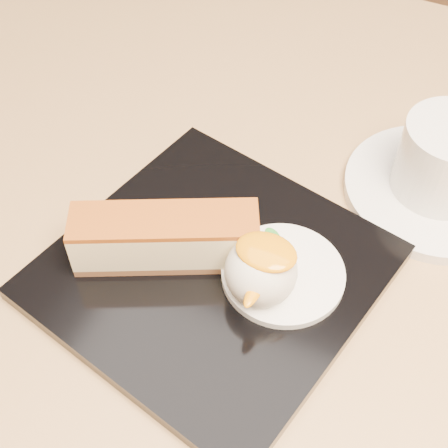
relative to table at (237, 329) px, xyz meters
The scene contains 8 objects.
table is the anchor object (origin of this frame).
dessert_plate 0.17m from the table, 90.16° to the right, with size 0.22×0.22×0.01m, color black.
cheesecake 0.20m from the table, 122.88° to the right, with size 0.14×0.09×0.04m.
cream_smear 0.18m from the table, 34.57° to the right, with size 0.09×0.09×0.01m, color white.
ice_cream_scoop 0.20m from the table, 53.75° to the right, with size 0.05×0.05×0.05m, color white.
mango_sauce 0.22m from the table, 51.36° to the right, with size 0.04×0.03×0.01m, color orange.
mint_sprig 0.18m from the table, 24.44° to the right, with size 0.04×0.03×0.00m.
saucer 0.23m from the table, 39.26° to the left, with size 0.15×0.15×0.01m, color white.
Camera 1 is at (0.12, -0.29, 1.11)m, focal length 50.00 mm.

